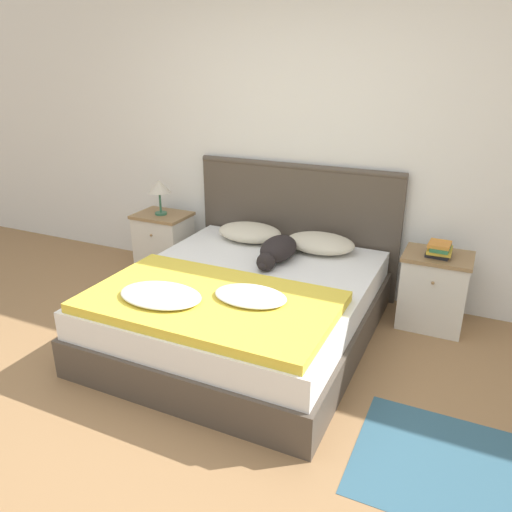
# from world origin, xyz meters

# --- Properties ---
(ground_plane) EXTENTS (16.00, 16.00, 0.00)m
(ground_plane) POSITION_xyz_m (0.00, 0.00, 0.00)
(ground_plane) COLOR #997047
(wall_back) EXTENTS (9.00, 0.06, 2.55)m
(wall_back) POSITION_xyz_m (0.00, 2.13, 1.27)
(wall_back) COLOR white
(wall_back) RESTS_ON ground_plane
(bed) EXTENTS (1.74, 2.00, 0.47)m
(bed) POSITION_xyz_m (-0.00, 1.04, 0.23)
(bed) COLOR #4C4238
(bed) RESTS_ON ground_plane
(headboard) EXTENTS (1.82, 0.06, 1.11)m
(headboard) POSITION_xyz_m (-0.00, 2.06, 0.58)
(headboard) COLOR #4C4238
(headboard) RESTS_ON ground_plane
(nightstand_left) EXTENTS (0.49, 0.40, 0.58)m
(nightstand_left) POSITION_xyz_m (-1.23, 1.79, 0.29)
(nightstand_left) COLOR silver
(nightstand_left) RESTS_ON ground_plane
(nightstand_right) EXTENTS (0.49, 0.40, 0.58)m
(nightstand_right) POSITION_xyz_m (1.23, 1.79, 0.29)
(nightstand_right) COLOR silver
(nightstand_right) RESTS_ON ground_plane
(pillow_left) EXTENTS (0.57, 0.40, 0.14)m
(pillow_left) POSITION_xyz_m (-0.32, 1.79, 0.54)
(pillow_left) COLOR beige
(pillow_left) RESTS_ON bed
(pillow_right) EXTENTS (0.57, 0.40, 0.14)m
(pillow_right) POSITION_xyz_m (0.32, 1.79, 0.54)
(pillow_right) COLOR beige
(pillow_right) RESTS_ON bed
(quilt) EXTENTS (1.58, 0.93, 0.11)m
(quilt) POSITION_xyz_m (-0.01, 0.55, 0.51)
(quilt) COLOR yellow
(quilt) RESTS_ON bed
(dog) EXTENTS (0.25, 0.62, 0.18)m
(dog) POSITION_xyz_m (0.08, 1.45, 0.55)
(dog) COLOR black
(dog) RESTS_ON bed
(book_stack) EXTENTS (0.18, 0.23, 0.10)m
(book_stack) POSITION_xyz_m (1.23, 1.77, 0.63)
(book_stack) COLOR #232328
(book_stack) RESTS_ON nightstand_right
(table_lamp) EXTENTS (0.21, 0.21, 0.32)m
(table_lamp) POSITION_xyz_m (-1.23, 1.78, 0.84)
(table_lamp) COLOR #336B4C
(table_lamp) RESTS_ON nightstand_left
(rug) EXTENTS (0.94, 0.81, 0.00)m
(rug) POSITION_xyz_m (1.52, 0.31, 0.00)
(rug) COLOR #335B70
(rug) RESTS_ON ground_plane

